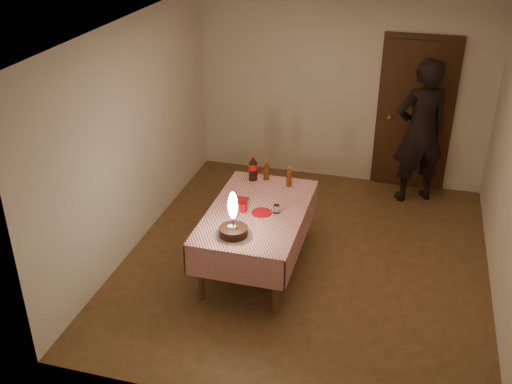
% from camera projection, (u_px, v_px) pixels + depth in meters
% --- Properties ---
extents(ground, '(4.00, 4.50, 0.01)m').
position_uv_depth(ground, '(306.00, 260.00, 6.82)').
color(ground, brown).
rests_on(ground, ground).
extents(room_shell, '(4.04, 4.54, 2.62)m').
position_uv_depth(room_shell, '(317.00, 121.00, 6.11)').
color(room_shell, beige).
rests_on(room_shell, ground).
extents(dining_table, '(1.02, 1.72, 0.71)m').
position_uv_depth(dining_table, '(257.00, 218.00, 6.45)').
color(dining_table, brown).
rests_on(dining_table, ground).
extents(birthday_cake, '(0.36, 0.36, 0.49)m').
position_uv_depth(birthday_cake, '(233.00, 226.00, 5.89)').
color(birthday_cake, white).
rests_on(birthday_cake, dining_table).
extents(red_plate, '(0.22, 0.22, 0.01)m').
position_uv_depth(red_plate, '(262.00, 213.00, 6.34)').
color(red_plate, red).
rests_on(red_plate, dining_table).
extents(red_cup, '(0.08, 0.08, 0.10)m').
position_uv_depth(red_cup, '(243.00, 207.00, 6.35)').
color(red_cup, '#AB0B0E').
rests_on(red_cup, dining_table).
extents(clear_cup, '(0.07, 0.07, 0.09)m').
position_uv_depth(clear_cup, '(276.00, 209.00, 6.33)').
color(clear_cup, silver).
rests_on(clear_cup, dining_table).
extents(napkin_stack, '(0.15, 0.15, 0.02)m').
position_uv_depth(napkin_stack, '(241.00, 200.00, 6.57)').
color(napkin_stack, '#A2121D').
rests_on(napkin_stack, dining_table).
extents(cola_bottle, '(0.10, 0.10, 0.32)m').
position_uv_depth(cola_bottle, '(253.00, 168.00, 6.98)').
color(cola_bottle, black).
rests_on(cola_bottle, dining_table).
extents(amber_bottle_left, '(0.06, 0.06, 0.26)m').
position_uv_depth(amber_bottle_left, '(266.00, 170.00, 7.00)').
color(amber_bottle_left, '#50240D').
rests_on(amber_bottle_left, dining_table).
extents(amber_bottle_right, '(0.06, 0.06, 0.26)m').
position_uv_depth(amber_bottle_right, '(289.00, 177.00, 6.85)').
color(amber_bottle_right, '#50240D').
rests_on(amber_bottle_right, dining_table).
extents(photographer, '(0.84, 0.73, 1.93)m').
position_uv_depth(photographer, '(420.00, 132.00, 7.69)').
color(photographer, black).
rests_on(photographer, ground).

